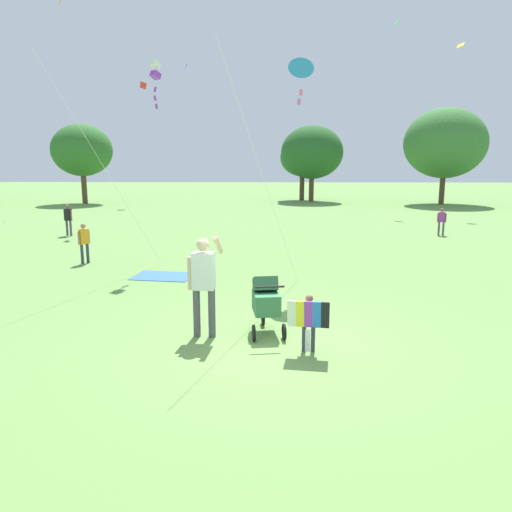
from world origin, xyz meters
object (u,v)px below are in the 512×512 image
object	(u,v)px
kite_orange_delta	(154,73)
picnic_blanket	(163,276)
person_couple_left	(68,217)
person_sitting_far	(84,240)
kite_adult_black	(300,71)
stroller	(266,299)
person_red_shirt	(442,219)
person_adult_flyer	(204,278)
child_with_butterfly_kite	(309,318)

from	to	relation	value
kite_orange_delta	picnic_blanket	bearing A→B (deg)	-75.89
person_couple_left	person_sitting_far	bearing A→B (deg)	-63.87
kite_adult_black	person_sitting_far	distance (m)	7.82
stroller	person_red_shirt	world-z (taller)	person_red_shirt
person_red_shirt	person_adult_flyer	bearing A→B (deg)	-124.05
stroller	person_sitting_far	world-z (taller)	person_sitting_far
person_red_shirt	person_sitting_far	size ratio (longest dim) A/B	0.92
stroller	child_with_butterfly_kite	bearing A→B (deg)	-53.47
person_sitting_far	person_red_shirt	bearing A→B (deg)	25.44
person_couple_left	picnic_blanket	bearing A→B (deg)	-52.83
child_with_butterfly_kite	stroller	size ratio (longest dim) A/B	0.85
person_sitting_far	picnic_blanket	xyz separation A→B (m)	(2.66, -1.60, -0.70)
stroller	kite_adult_black	distance (m)	5.85
kite_adult_black	person_couple_left	size ratio (longest dim) A/B	4.24
kite_orange_delta	person_adult_flyer	bearing A→B (deg)	-70.93
child_with_butterfly_kite	kite_adult_black	size ratio (longest dim) A/B	0.18
person_red_shirt	picnic_blanket	size ratio (longest dim) A/B	0.73
person_adult_flyer	kite_adult_black	xyz separation A→B (m)	(1.82, 3.95, 4.01)
child_with_butterfly_kite	kite_adult_black	distance (m)	6.45
kite_orange_delta	person_couple_left	bearing A→B (deg)	131.55
stroller	person_red_shirt	distance (m)	13.69
person_adult_flyer	stroller	distance (m)	1.17
person_red_shirt	person_couple_left	bearing A→B (deg)	-177.99
kite_adult_black	person_sitting_far	world-z (taller)	kite_adult_black
kite_orange_delta	person_red_shirt	bearing A→B (deg)	31.09
person_adult_flyer	person_couple_left	size ratio (longest dim) A/B	1.43
person_couple_left	person_adult_flyer	bearing A→B (deg)	-58.66
person_red_shirt	picnic_blanket	xyz separation A→B (m)	(-9.77, -7.51, -0.64)
child_with_butterfly_kite	stroller	distance (m)	1.14
stroller	person_couple_left	distance (m)	13.80
child_with_butterfly_kite	stroller	xyz separation A→B (m)	(-0.68, 0.92, 0.03)
kite_adult_black	picnic_blanket	world-z (taller)	kite_adult_black
child_with_butterfly_kite	stroller	bearing A→B (deg)	126.53
child_with_butterfly_kite	picnic_blanket	distance (m)	6.20
child_with_butterfly_kite	picnic_blanket	bearing A→B (deg)	123.59
kite_orange_delta	person_couple_left	world-z (taller)	kite_orange_delta
stroller	picnic_blanket	bearing A→B (deg)	122.92
stroller	picnic_blanket	world-z (taller)	stroller
person_sitting_far	person_couple_left	world-z (taller)	person_couple_left
person_sitting_far	picnic_blanket	bearing A→B (deg)	-31.10
person_red_shirt	person_couple_left	size ratio (longest dim) A/B	0.87
picnic_blanket	kite_adult_black	bearing A→B (deg)	-8.31
person_adult_flyer	person_couple_left	distance (m)	13.41
stroller	person_red_shirt	bearing A→B (deg)	59.08
kite_adult_black	picnic_blanket	distance (m)	6.16
child_with_butterfly_kite	person_sitting_far	world-z (taller)	person_sitting_far
person_red_shirt	stroller	bearing A→B (deg)	-120.92
person_adult_flyer	person_sitting_far	bearing A→B (deg)	125.54
person_couple_left	stroller	bearing A→B (deg)	-54.38
child_with_butterfly_kite	kite_adult_black	bearing A→B (deg)	89.11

